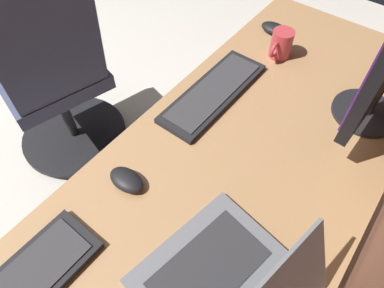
% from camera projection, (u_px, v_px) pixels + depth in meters
% --- Properties ---
extents(desk, '(2.02, 0.69, 0.73)m').
position_uv_depth(desk, '(207.00, 217.00, 0.93)').
color(desk, '#936D47').
rests_on(desk, ground).
extents(laptop_leftmost, '(0.37, 0.36, 0.22)m').
position_uv_depth(laptop_leftmost, '(231.00, 285.00, 0.71)').
color(laptop_leftmost, '#595B60').
rests_on(laptop_leftmost, desk).
extents(keyboard_main, '(0.42, 0.15, 0.02)m').
position_uv_depth(keyboard_main, '(214.00, 92.00, 1.11)').
color(keyboard_main, black).
rests_on(keyboard_main, desk).
extents(mouse_main, '(0.06, 0.10, 0.03)m').
position_uv_depth(mouse_main, '(127.00, 180.00, 0.90)').
color(mouse_main, black).
rests_on(mouse_main, desk).
extents(mouse_spare, '(0.06, 0.10, 0.03)m').
position_uv_depth(mouse_spare, '(274.00, 28.00, 1.31)').
color(mouse_spare, black).
rests_on(mouse_spare, desk).
extents(coffee_mug, '(0.11, 0.07, 0.10)m').
position_uv_depth(coffee_mug, '(281.00, 44.00, 1.20)').
color(coffee_mug, '#A53338').
rests_on(coffee_mug, desk).
extents(office_chair, '(0.56, 0.60, 0.97)m').
position_uv_depth(office_chair, '(57.00, 86.00, 1.54)').
color(office_chair, '#383D56').
rests_on(office_chair, ground).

